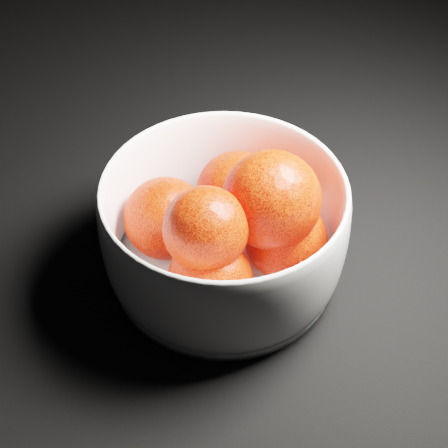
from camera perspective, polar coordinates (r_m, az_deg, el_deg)
bowl at (r=0.60m, az=0.00°, el=-0.39°), size 0.24×0.24×0.11m
orange_pile at (r=0.59m, az=0.73°, el=0.26°), size 0.17×0.17×0.13m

